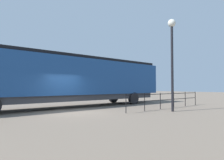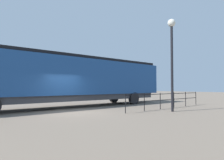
# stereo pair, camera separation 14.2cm
# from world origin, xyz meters

# --- Properties ---
(ground_plane) EXTENTS (120.00, 120.00, 0.00)m
(ground_plane) POSITION_xyz_m (0.00, 0.00, 0.00)
(ground_plane) COLOR #756656
(locomotive) EXTENTS (3.08, 17.82, 3.99)m
(locomotive) POSITION_xyz_m (-3.02, 1.95, 2.26)
(locomotive) COLOR navy
(locomotive) RESTS_ON ground_plane
(lamp_post) EXTENTS (0.51, 0.51, 6.02)m
(lamp_post) POSITION_xyz_m (3.76, 5.00, 4.23)
(lamp_post) COLOR black
(lamp_post) RESTS_ON ground_plane
(platform_fence) EXTENTS (0.05, 8.71, 1.17)m
(platform_fence) POSITION_xyz_m (2.43, 6.41, 0.75)
(platform_fence) COLOR black
(platform_fence) RESTS_ON ground_plane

